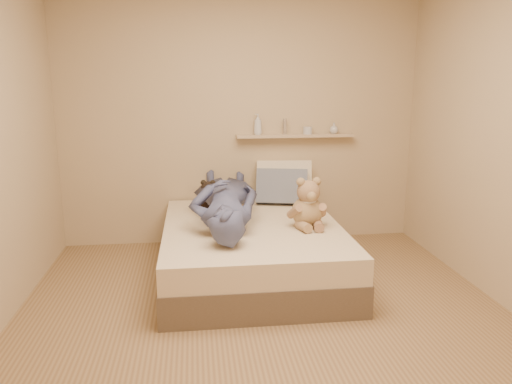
{
  "coord_description": "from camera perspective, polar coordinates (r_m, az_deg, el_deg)",
  "views": [
    {
      "loc": [
        -0.47,
        -3.13,
        1.68
      ],
      "look_at": [
        0.0,
        0.65,
        0.8
      ],
      "focal_mm": 35.0,
      "sensor_mm": 36.0,
      "label": 1
    }
  ],
  "objects": [
    {
      "name": "room",
      "position": [
        3.19,
        1.45,
        6.17
      ],
      "size": [
        3.8,
        3.8,
        3.8
      ],
      "color": "olive",
      "rests_on": "ground"
    },
    {
      "name": "bed",
      "position": [
        4.34,
        -0.46,
        -6.6
      ],
      "size": [
        1.5,
        1.9,
        0.45
      ],
      "color": "brown",
      "rests_on": "floor"
    },
    {
      "name": "game_console",
      "position": [
        3.71,
        -3.36,
        -4.18
      ],
      "size": [
        0.16,
        0.11,
        0.05
      ],
      "color": "silver",
      "rests_on": "bed"
    },
    {
      "name": "teddy_bear",
      "position": [
        4.17,
        5.96,
        -1.7
      ],
      "size": [
        0.35,
        0.34,
        0.43
      ],
      "color": "#957951",
      "rests_on": "bed"
    },
    {
      "name": "dark_plush",
      "position": [
        4.62,
        -5.44,
        -0.77
      ],
      "size": [
        0.2,
        0.2,
        0.31
      ],
      "color": "black",
      "rests_on": "bed"
    },
    {
      "name": "pillow_cream",
      "position": [
        5.08,
        3.19,
        1.27
      ],
      "size": [
        0.57,
        0.31,
        0.43
      ],
      "primitive_type": "cube",
      "rotation": [
        -0.27,
        0.0,
        -0.08
      ],
      "color": "beige",
      "rests_on": "bed"
    },
    {
      "name": "pillow_grey",
      "position": [
        4.94,
        2.98,
        0.59
      ],
      "size": [
        0.55,
        0.36,
        0.37
      ],
      "primitive_type": "cube",
      "rotation": [
        -0.39,
        0.0,
        -0.23
      ],
      "color": "slate",
      "rests_on": "bed"
    },
    {
      "name": "person",
      "position": [
        4.33,
        -3.61,
        -0.87
      ],
      "size": [
        0.68,
        1.65,
        0.39
      ],
      "primitive_type": "imported",
      "rotation": [
        0.0,
        0.0,
        3.09
      ],
      "color": "#44486B",
      "rests_on": "bed"
    },
    {
      "name": "wall_shelf",
      "position": [
        5.11,
        4.51,
        6.43
      ],
      "size": [
        1.2,
        0.12,
        0.03
      ],
      "primitive_type": "cube",
      "color": "tan",
      "rests_on": "wall_back"
    },
    {
      "name": "shelf_bottles",
      "position": [
        5.09,
        4.08,
        7.45
      ],
      "size": [
        0.9,
        0.12,
        0.21
      ],
      "color": "silver",
      "rests_on": "wall_shelf"
    }
  ]
}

